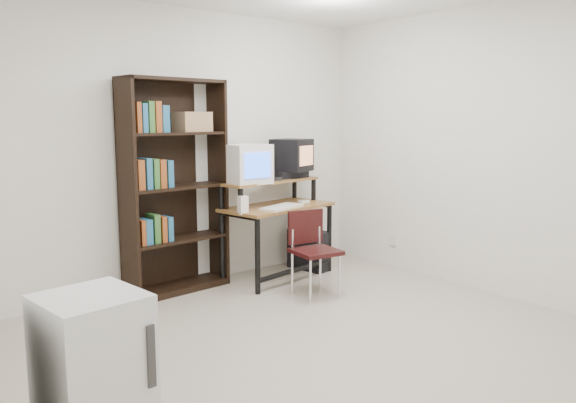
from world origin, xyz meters
TOP-DOWN VIEW (x-y plane):
  - floor at (0.00, 0.00)m, footprint 4.00×4.00m
  - back_wall at (0.00, 2.00)m, footprint 4.00×0.01m
  - left_wall at (-2.00, 0.00)m, footprint 0.01×4.00m
  - right_wall at (2.00, 0.00)m, footprint 0.01×4.00m
  - computer_desk at (0.77, 1.62)m, footprint 1.21×0.74m
  - crt_monitor at (0.45, 1.68)m, footprint 0.40×0.42m
  - vcr at (1.04, 1.77)m, footprint 0.36×0.27m
  - crt_tv at (1.08, 1.76)m, footprint 0.45×0.44m
  - cd_spindle at (0.78, 1.63)m, footprint 0.14×0.14m
  - keyboard at (0.70, 1.44)m, footprint 0.51×0.35m
  - mousepad at (1.10, 1.58)m, footprint 0.26×0.23m
  - mouse at (1.09, 1.57)m, footprint 0.10×0.07m
  - desk_speaker at (0.26, 1.46)m, footprint 0.09×0.08m
  - pc_tower at (1.22, 1.64)m, footprint 0.27×0.48m
  - school_chair at (0.69, 0.98)m, footprint 0.43×0.43m
  - bookshelf at (-0.23, 1.86)m, footprint 1.00×0.41m
  - mini_fridge at (-1.72, -0.20)m, footprint 0.50×0.50m
  - wall_outlet at (1.99, 1.15)m, footprint 0.02×0.08m

SIDE VIEW (x-z plane):
  - floor at x=0.00m, z-range -0.01..0.00m
  - pc_tower at x=1.22m, z-range 0.00..0.42m
  - wall_outlet at x=1.99m, z-range 0.24..0.36m
  - mini_fridge at x=-1.72m, z-range 0.00..0.77m
  - school_chair at x=0.69m, z-range 0.08..0.85m
  - computer_desk at x=0.77m, z-range 0.19..1.17m
  - mousepad at x=1.10m, z-range 0.72..0.73m
  - keyboard at x=0.70m, z-range 0.72..0.75m
  - mouse at x=1.09m, z-range 0.73..0.76m
  - desk_speaker at x=0.26m, z-range 0.72..0.89m
  - bookshelf at x=-0.23m, z-range 0.02..1.96m
  - cd_spindle at x=0.78m, z-range 0.97..1.02m
  - vcr at x=1.04m, z-range 0.97..1.05m
  - crt_monitor at x=0.45m, z-range 0.97..1.35m
  - crt_tv at x=1.08m, z-range 1.05..1.38m
  - back_wall at x=0.00m, z-range 0.00..2.60m
  - left_wall at x=-2.00m, z-range 0.00..2.60m
  - right_wall at x=2.00m, z-range 0.00..2.60m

